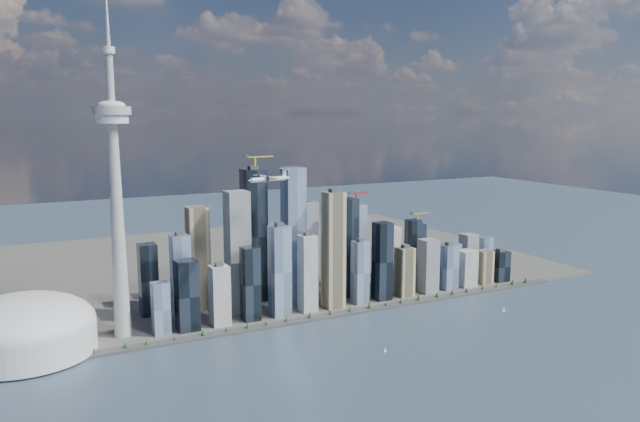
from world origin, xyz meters
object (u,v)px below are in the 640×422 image
sailboat_west (385,350)px  sailboat_east (504,310)px  dome_stadium (24,329)px  needle_tower (116,190)px  airplane (269,178)px

sailboat_west → sailboat_east: bearing=8.6°
dome_stadium → sailboat_west: bearing=-25.8°
needle_tower → airplane: 234.54m
dome_stadium → sailboat_west: 530.24m
airplane → sailboat_east: bearing=-21.0°
needle_tower → sailboat_east: needle_tower is taller
needle_tower → dome_stadium: bearing=-175.9°
dome_stadium → airplane: bearing=-14.0°
needle_tower → dome_stadium: 241.40m
dome_stadium → airplane: size_ratio=2.65×
dome_stadium → sailboat_west: dome_stadium is taller
needle_tower → airplane: size_ratio=7.29×
sailboat_west → sailboat_east: sailboat_east is taller
airplane → sailboat_west: bearing=-59.8°
dome_stadium → sailboat_east: size_ratio=19.56×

